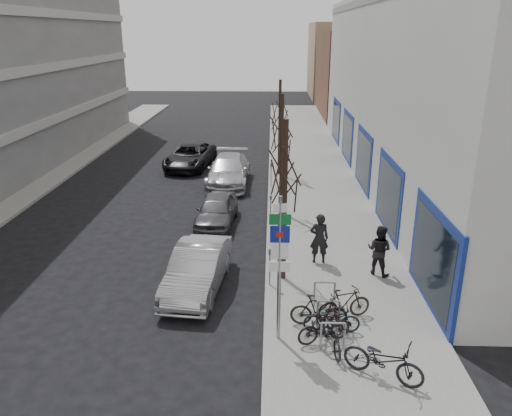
# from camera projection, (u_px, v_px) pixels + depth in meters

# --- Properties ---
(ground) EXTENTS (120.00, 120.00, 0.00)m
(ground) POSITION_uv_depth(u_px,v_px,m) (191.00, 341.00, 13.67)
(ground) COLOR black
(ground) RESTS_ON ground
(sidewalk_east) EXTENTS (5.00, 70.00, 0.15)m
(sidewalk_east) POSITION_uv_depth(u_px,v_px,m) (322.00, 214.00, 22.92)
(sidewalk_east) COLOR slate
(sidewalk_east) RESTS_ON ground
(brick_building_far) EXTENTS (12.00, 14.00, 8.00)m
(brick_building_far) POSITION_uv_depth(u_px,v_px,m) (381.00, 74.00, 49.60)
(brick_building_far) COLOR brown
(brick_building_far) RESTS_ON ground
(tan_building_far) EXTENTS (13.00, 12.00, 9.00)m
(tan_building_far) POSITION_uv_depth(u_px,v_px,m) (362.00, 60.00, 63.54)
(tan_building_far) COLOR #937A5B
(tan_building_far) RESTS_ON ground
(highway_sign_pole) EXTENTS (0.55, 0.10, 4.20)m
(highway_sign_pole) POSITION_uv_depth(u_px,v_px,m) (279.00, 261.00, 12.76)
(highway_sign_pole) COLOR gray
(highway_sign_pole) RESTS_ON ground
(bike_rack) EXTENTS (0.66, 2.26, 0.83)m
(bike_rack) POSITION_uv_depth(u_px,v_px,m) (328.00, 310.00, 13.90)
(bike_rack) COLOR gray
(bike_rack) RESTS_ON sidewalk_east
(tree_near) EXTENTS (1.80, 1.80, 5.50)m
(tree_near) POSITION_uv_depth(u_px,v_px,m) (285.00, 164.00, 15.51)
(tree_near) COLOR black
(tree_near) RESTS_ON ground
(tree_mid) EXTENTS (1.80, 1.80, 5.50)m
(tree_mid) POSITION_uv_depth(u_px,v_px,m) (282.00, 126.00, 21.63)
(tree_mid) COLOR black
(tree_mid) RESTS_ON ground
(tree_far) EXTENTS (1.80, 1.80, 5.50)m
(tree_far) POSITION_uv_depth(u_px,v_px,m) (280.00, 105.00, 27.75)
(tree_far) COLOR black
(tree_far) RESTS_ON ground
(meter_front) EXTENTS (0.10, 0.08, 1.27)m
(meter_front) POSITION_uv_depth(u_px,v_px,m) (270.00, 263.00, 16.12)
(meter_front) COLOR gray
(meter_front) RESTS_ON sidewalk_east
(meter_mid) EXTENTS (0.10, 0.08, 1.27)m
(meter_mid) POSITION_uv_depth(u_px,v_px,m) (271.00, 207.00, 21.30)
(meter_mid) COLOR gray
(meter_mid) RESTS_ON sidewalk_east
(meter_back) EXTENTS (0.10, 0.08, 1.27)m
(meter_back) POSITION_uv_depth(u_px,v_px,m) (271.00, 172.00, 26.48)
(meter_back) COLOR gray
(meter_back) RESTS_ON sidewalk_east
(bike_near_left) EXTENTS (0.76, 1.69, 1.00)m
(bike_near_left) POSITION_uv_depth(u_px,v_px,m) (332.00, 332.00, 12.93)
(bike_near_left) COLOR black
(bike_near_left) RESTS_ON sidewalk_east
(bike_near_right) EXTENTS (1.60, 0.96, 0.94)m
(bike_near_right) POSITION_uv_depth(u_px,v_px,m) (324.00, 327.00, 13.19)
(bike_near_right) COLOR black
(bike_near_right) RESTS_ON sidewalk_east
(bike_mid_curb) EXTENTS (1.56, 0.47, 0.95)m
(bike_mid_curb) POSITION_uv_depth(u_px,v_px,m) (332.00, 317.00, 13.65)
(bike_mid_curb) COLOR black
(bike_mid_curb) RESTS_ON sidewalk_east
(bike_mid_inner) EXTENTS (1.66, 0.60, 0.99)m
(bike_mid_inner) POSITION_uv_depth(u_px,v_px,m) (319.00, 310.00, 13.94)
(bike_mid_inner) COLOR black
(bike_mid_inner) RESTS_ON sidewalk_east
(bike_far_curb) EXTENTS (2.00, 1.46, 1.20)m
(bike_far_curb) POSITION_uv_depth(u_px,v_px,m) (384.00, 357.00, 11.77)
(bike_far_curb) COLOR black
(bike_far_curb) RESTS_ON sidewalk_east
(bike_far_inner) EXTENTS (1.73, 1.00, 1.01)m
(bike_far_inner) POSITION_uv_depth(u_px,v_px,m) (344.00, 303.00, 14.27)
(bike_far_inner) COLOR black
(bike_far_inner) RESTS_ON sidewalk_east
(parked_car_front) EXTENTS (1.94, 4.50, 1.44)m
(parked_car_front) POSITION_uv_depth(u_px,v_px,m) (197.00, 269.00, 16.18)
(parked_car_front) COLOR #B2B1B7
(parked_car_front) RESTS_ON ground
(parked_car_mid) EXTENTS (1.77, 3.96, 1.32)m
(parked_car_mid) POSITION_uv_depth(u_px,v_px,m) (217.00, 210.00, 21.65)
(parked_car_mid) COLOR #505055
(parked_car_mid) RESTS_ON ground
(parked_car_back) EXTENTS (2.22, 5.37, 1.55)m
(parked_car_back) POSITION_uv_depth(u_px,v_px,m) (228.00, 171.00, 27.36)
(parked_car_back) COLOR #B7B6BC
(parked_car_back) RESTS_ON ground
(lane_car) EXTENTS (3.00, 5.38, 1.42)m
(lane_car) POSITION_uv_depth(u_px,v_px,m) (190.00, 156.00, 30.82)
(lane_car) COLOR black
(lane_car) RESTS_ON ground
(pedestrian_near) EXTENTS (0.68, 0.45, 1.85)m
(pedestrian_near) POSITION_uv_depth(u_px,v_px,m) (319.00, 238.00, 17.67)
(pedestrian_near) COLOR black
(pedestrian_near) RESTS_ON sidewalk_east
(pedestrian_far) EXTENTS (0.79, 0.73, 1.78)m
(pedestrian_far) POSITION_uv_depth(u_px,v_px,m) (379.00, 250.00, 16.83)
(pedestrian_far) COLOR black
(pedestrian_far) RESTS_ON sidewalk_east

